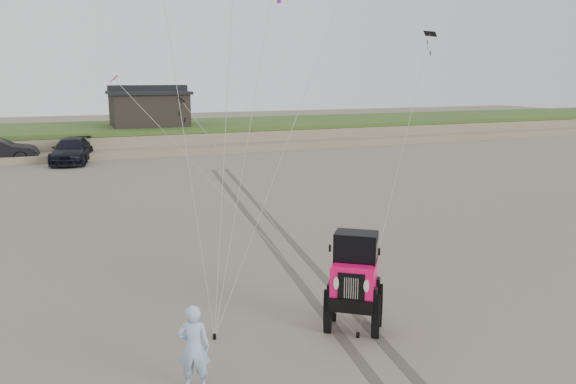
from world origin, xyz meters
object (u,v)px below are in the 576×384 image
man (194,347)px  cabin (149,107)px  jeep (354,292)px  truck_c (72,151)px

man → cabin: bearing=-78.6°
cabin → man: bearing=-97.6°
cabin → jeep: bearing=-91.8°
cabin → jeep: cabin is taller
jeep → truck_c: bearing=136.6°
cabin → jeep: (-1.21, -37.55, -2.32)m
truck_c → man: man is taller
man → truck_c: bearing=-68.7°
truck_c → jeep: 30.45m
cabin → man: size_ratio=3.84×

